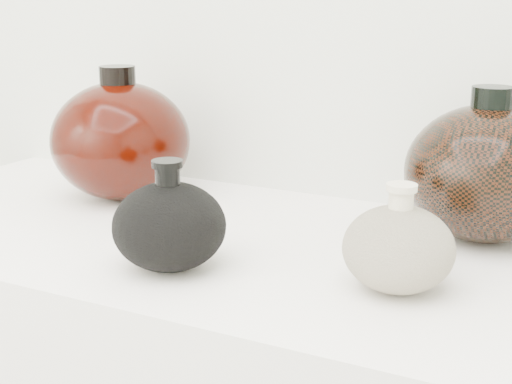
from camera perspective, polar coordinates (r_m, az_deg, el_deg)
The scene contains 4 objects.
black_gourd_vase at distance 0.85m, azimuth -6.95°, elevation -2.66°, with size 0.16×0.16×0.13m.
cream_gourd_vase at distance 0.80m, azimuth 11.32°, elevation -4.40°, with size 0.16×0.16×0.12m.
left_round_pot at distance 1.15m, azimuth -10.77°, elevation 4.10°, with size 0.26×0.26×0.21m.
right_round_pot at distance 0.98m, azimuth 17.92°, elevation 1.48°, with size 0.22×0.22×0.20m.
Camera 1 is at (0.42, 0.15, 1.22)m, focal length 50.00 mm.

